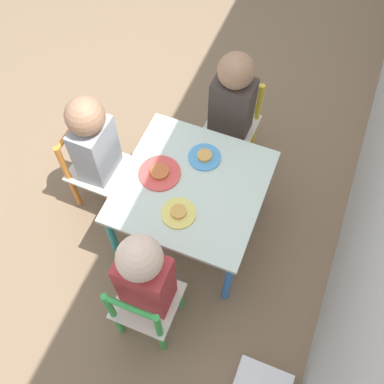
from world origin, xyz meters
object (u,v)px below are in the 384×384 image
at_px(child_front, 97,147).
at_px(child_right, 147,277).
at_px(chair_orange, 95,168).
at_px(child_left, 231,105).
at_px(kids_table, 192,191).
at_px(chair_green, 145,307).
at_px(plate_front, 160,173).
at_px(plate_left, 205,157).
at_px(plate_right, 178,213).
at_px(chair_yellow, 232,124).

height_order(child_front, child_right, child_right).
distance_m(chair_orange, child_left, 0.75).
distance_m(kids_table, chair_green, 0.55).
bearing_deg(child_left, plate_front, -108.06).
distance_m(child_front, plate_front, 0.32).
bearing_deg(plate_front, kids_table, 90.00).
distance_m(plate_left, plate_right, 0.31).
bearing_deg(plate_front, child_left, 159.81).
bearing_deg(chair_yellow, chair_orange, -134.59).
bearing_deg(chair_orange, child_right, -131.12).
distance_m(chair_orange, child_front, 0.22).
xyz_separation_m(child_front, child_right, (0.49, 0.47, 0.01)).
height_order(child_front, plate_left, child_front).
distance_m(child_left, plate_right, 0.63).
distance_m(chair_orange, child_right, 0.76).
relative_size(child_front, plate_right, 5.00).
xyz_separation_m(child_left, plate_right, (0.63, -0.02, -0.02)).
bearing_deg(child_front, child_left, -45.41).
height_order(chair_yellow, child_left, child_left).
height_order(kids_table, chair_green, chair_green).
height_order(chair_orange, child_front, child_front).
bearing_deg(plate_left, chair_green, -0.07).
distance_m(chair_green, child_front, 0.75).
distance_m(chair_yellow, plate_left, 0.42).
distance_m(child_front, plate_right, 0.50).
bearing_deg(child_right, plate_front, -71.72).
bearing_deg(plate_left, child_left, 176.82).
xyz_separation_m(child_front, child_left, (-0.46, 0.49, 0.00)).
bearing_deg(kids_table, child_front, -91.31).
xyz_separation_m(chair_yellow, child_right, (1.01, -0.02, 0.22)).
bearing_deg(child_left, chair_yellow, 90.00).
bearing_deg(plate_left, plate_right, -0.00).
relative_size(child_right, plate_right, 5.11).
xyz_separation_m(chair_green, plate_right, (-0.38, 0.00, 0.19)).
height_order(chair_orange, plate_left, chair_orange).
distance_m(chair_orange, chair_yellow, 0.76).
relative_size(chair_green, plate_left, 3.33).
bearing_deg(plate_right, plate_left, 180.00).
bearing_deg(child_right, chair_orange, -42.35).
bearing_deg(chair_green, plate_front, -73.62).
bearing_deg(plate_right, child_left, 178.40).
bearing_deg(plate_front, child_front, -91.96).
height_order(kids_table, plate_left, plate_left).
bearing_deg(child_left, child_right, -88.98).
relative_size(chair_orange, plate_right, 3.35).
bearing_deg(kids_table, plate_right, 0.00).
relative_size(chair_green, child_right, 0.65).
bearing_deg(child_right, kids_table, -90.00).
bearing_deg(plate_left, child_front, -72.91).
bearing_deg(chair_yellow, child_left, -90.00).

